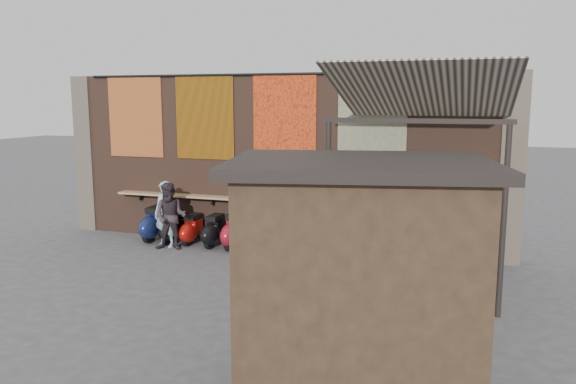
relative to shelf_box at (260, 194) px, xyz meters
The scene contains 33 objects.
ground 2.63m from the shelf_box, 83.87° to the right, with size 70.00×70.00×0.00m, color #474749.
brick_wall 0.88m from the shelf_box, 58.30° to the left, with size 10.00×0.40×4.00m, color brown.
pier_left 5.02m from the shelf_box, behind, with size 0.50×0.50×4.00m, color #4C4238.
pier_right 5.51m from the shelf_box, ahead, with size 0.50×0.50×4.00m, color #4C4238.
eating_counter 0.29m from the shelf_box, ahead, with size 8.00×0.32×0.05m, color #9E7A51.
shelf_box is the anchor object (origin of this frame).
tapestry_redgold 3.78m from the shelf_box, behind, with size 1.50×0.02×2.00m, color maroon.
tapestry_sun 2.28m from the shelf_box, behind, with size 1.50×0.02×2.00m, color #C06D0B.
tapestry_orange 1.84m from the shelf_box, 18.21° to the left, with size 1.50×0.02×2.00m, color #D54A1A.
tapestry_multi 3.09m from the shelf_box, ahead, with size 1.50×0.02×2.00m, color #275390.
hang_rail 2.74m from the shelf_box, 34.54° to the left, with size 0.06×0.06×9.50m, color black.
scooter_stool_0 2.79m from the shelf_box, behind, with size 0.39×0.88×0.83m, color #141E4D, non-canonical shape.
scooter_stool_1 2.34m from the shelf_box, behind, with size 0.34×0.75×0.72m, color black, non-canonical shape.
scooter_stool_2 1.88m from the shelf_box, behind, with size 0.33×0.74×0.71m, color #AB120D, non-canonical shape.
scooter_stool_3 1.40m from the shelf_box, 161.72° to the right, with size 0.35×0.78×0.74m, color black, non-canonical shape.
scooter_stool_4 1.04m from the shelf_box, 146.22° to the right, with size 0.39×0.86×0.81m, color maroon, non-canonical shape.
scooter_stool_5 0.91m from the shelf_box, 72.91° to the right, with size 0.37×0.83×0.79m, color navy, non-canonical shape.
scooter_stool_6 1.15m from the shelf_box, 27.76° to the right, with size 0.33×0.72×0.69m, color #0D1390, non-canonical shape.
scooter_stool_7 1.51m from the shelf_box, 15.72° to the right, with size 0.38×0.83×0.79m, color #0D6122, non-canonical shape.
diner_left 2.25m from the shelf_box, 161.71° to the right, with size 0.56×0.37×1.55m, color #96C7DA.
diner_right 2.10m from the shelf_box, 153.95° to the right, with size 0.75×0.59×1.55m, color #33282E.
shopper_navy 3.66m from the shelf_box, 45.06° to the right, with size 1.07×0.45×1.83m, color black.
shopper_grey 4.83m from the shelf_box, 37.76° to the right, with size 1.10×0.63×1.71m, color #55565A.
shopper_tan 2.35m from the shelf_box, 28.23° to the right, with size 0.74×0.48×1.51m, color #816152.
market_stall 7.05m from the shelf_box, 60.32° to the right, with size 2.46×1.85×2.67m, color black.
stall_roof 7.20m from the shelf_box, 60.32° to the right, with size 2.76×2.12×0.12m, color black.
stall_sign 6.19m from the shelf_box, 57.62° to the right, with size 1.20×0.04×0.50m, color gold.
stall_shelf 6.16m from the shelf_box, 57.62° to the right, with size 2.04×0.10×0.06m, color #473321.
awning_canvas 4.61m from the shelf_box, 20.49° to the right, with size 3.20×3.40×0.03m, color beige.
awning_ledger 4.62m from the shelf_box, ahead, with size 3.30×0.08×0.12m, color #33261C.
awning_header 5.08m from the shelf_box, 37.74° to the right, with size 3.00×0.08×0.08m, color black.
awning_post_left 3.74m from the shelf_box, 51.02° to the right, with size 0.09×0.09×3.10m, color black.
awning_post_right 5.92m from the shelf_box, 29.40° to the right, with size 0.09×0.09×3.10m, color black.
Camera 1 is at (4.35, -9.70, 3.41)m, focal length 35.00 mm.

